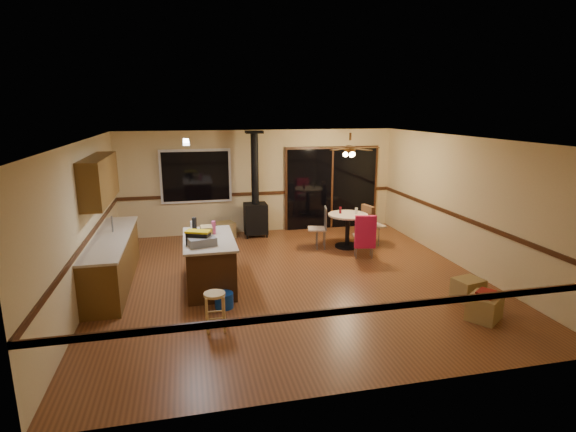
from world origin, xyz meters
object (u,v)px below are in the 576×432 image
object	(u,v)px
bar_stool	(215,311)
box_corner_a	(484,307)
toolbox_black	(198,238)
chair_near	(365,232)
wood_stove	(255,208)
chair_left	(322,223)
box_under_window	(224,230)
chair_right	(369,220)
dining_table	(348,225)
toolbox_grey	(202,242)
blue_bucket	(224,300)
kitchen_island	(210,262)
box_corner_b	(468,289)

from	to	relation	value
bar_stool	box_corner_a	world-z (taller)	bar_stool
toolbox_black	chair_near	world-z (taller)	toolbox_black
wood_stove	chair_left	xyz separation A→B (m)	(1.32, -1.29, -0.14)
box_under_window	chair_right	bearing A→B (deg)	-23.55
dining_table	chair_right	world-z (taller)	chair_right
toolbox_grey	bar_stool	xyz separation A→B (m)	(0.10, -1.21, -0.69)
bar_stool	chair_right	world-z (taller)	chair_right
box_corner_a	blue_bucket	bearing A→B (deg)	161.43
kitchen_island	chair_left	size ratio (longest dim) A/B	3.26
kitchen_island	chair_left	distance (m)	3.16
dining_table	box_under_window	bearing A→B (deg)	152.23
dining_table	box_under_window	distance (m)	3.06
chair_left	chair_near	xyz separation A→B (m)	(0.66, -0.96, 0.01)
bar_stool	wood_stove	bearing A→B (deg)	74.32
toolbox_black	bar_stool	world-z (taller)	toolbox_black
chair_right	box_corner_a	world-z (taller)	chair_right
bar_stool	blue_bucket	world-z (taller)	bar_stool
wood_stove	chair_near	bearing A→B (deg)	-48.64
blue_bucket	chair_right	xyz separation A→B (m)	(3.57, 2.65, 0.47)
kitchen_island	box_corner_a	distance (m)	4.57
chair_near	box_under_window	world-z (taller)	chair_near
toolbox_black	blue_bucket	distance (m)	1.13
kitchen_island	bar_stool	xyz separation A→B (m)	(-0.02, -1.66, -0.17)
bar_stool	box_under_window	size ratio (longest dim) A/B	1.18
bar_stool	chair_right	size ratio (longest dim) A/B	0.80
toolbox_grey	dining_table	bearing A→B (deg)	32.46
chair_left	toolbox_grey	bearing A→B (deg)	-141.24
toolbox_black	dining_table	size ratio (longest dim) A/B	0.42
blue_bucket	chair_right	distance (m)	4.47
toolbox_black	box_corner_a	world-z (taller)	toolbox_black
box_corner_b	toolbox_grey	bearing A→B (deg)	165.70
bar_stool	dining_table	bearing A→B (deg)	45.91
box_corner_a	box_corner_b	size ratio (longest dim) A/B	1.12
bar_stool	dining_table	world-z (taller)	dining_table
chair_near	bar_stool	bearing A→B (deg)	-143.29
kitchen_island	chair_near	distance (m)	3.38
wood_stove	toolbox_grey	distance (m)	3.78
toolbox_grey	bar_stool	size ratio (longest dim) A/B	0.79
chair_right	box_corner_b	world-z (taller)	chair_right
wood_stove	box_under_window	world-z (taller)	wood_stove
box_corner_b	wood_stove	bearing A→B (deg)	122.03
toolbox_grey	dining_table	xyz separation A→B (m)	(3.34, 2.12, -0.44)
box_corner_a	box_corner_b	bearing A→B (deg)	74.56
toolbox_grey	toolbox_black	bearing A→B (deg)	118.69
wood_stove	toolbox_black	bearing A→B (deg)	-113.66
dining_table	blue_bucket	bearing A→B (deg)	-139.18
chair_left	box_corner_b	world-z (taller)	chair_left
chair_left	box_corner_b	xyz separation A→B (m)	(1.55, -3.29, -0.41)
kitchen_island	box_corner_b	distance (m)	4.45
blue_bucket	bar_stool	bearing A→B (deg)	-104.70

